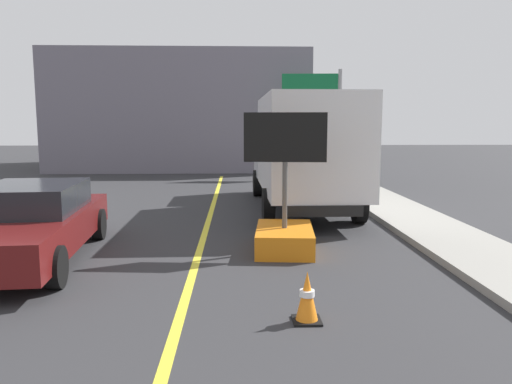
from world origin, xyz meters
The scene contains 7 objects.
lane_center_stripe centered at (0.00, 6.00, 0.00)m, with size 0.14×36.00×0.01m, color yellow.
arrow_board_trailer centered at (1.68, 9.81, 0.48)m, with size 1.60×1.89×2.70m.
box_truck centered at (2.64, 14.55, 1.76)m, with size 2.67×7.73×3.22m.
pickup_car centered at (-3.05, 9.26, 0.70)m, with size 2.36×5.13×1.38m.
highway_guide_sign centered at (4.75, 23.56, 3.42)m, with size 2.79×0.29×5.00m.
far_building_block centered at (-2.29, 30.19, 3.14)m, with size 13.67×9.69×6.28m, color slate.
traffic_cone_mid_lane centered at (1.62, 6.20, 0.32)m, with size 0.36×0.36×0.65m.
Camera 1 is at (0.75, 0.23, 2.47)m, focal length 34.88 mm.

